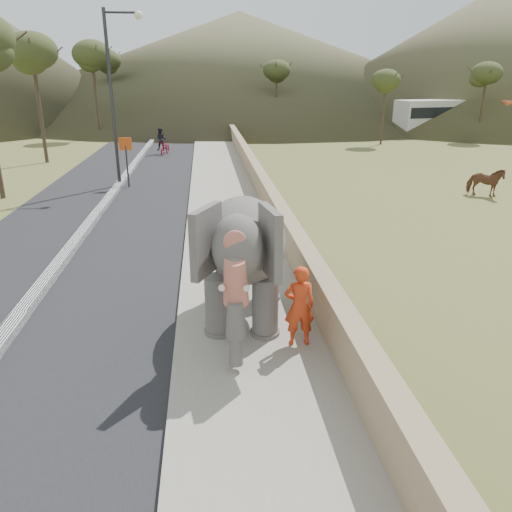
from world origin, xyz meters
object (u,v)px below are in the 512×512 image
Objects in this scene: cow at (485,182)px; motorcyclist at (164,144)px; elephant_and_man at (245,257)px; lamppost at (117,82)px.

motorcyclist is (-15.29, 14.37, 0.04)m from cow.
cow is 16.13m from elephant_and_man.
elephant_and_man is at bearing 166.28° from cow.
cow is 0.79× the size of motorcyclist.
elephant_and_man is (4.71, -15.04, -3.35)m from lamppost.
elephant_and_man is 25.68m from motorcyclist.
lamppost reaches higher than cow.
motorcyclist is (1.14, 10.38, -4.18)m from lamppost.
cow is (16.43, -3.99, -4.22)m from lamppost.
lamppost is 5.15× the size of cow.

